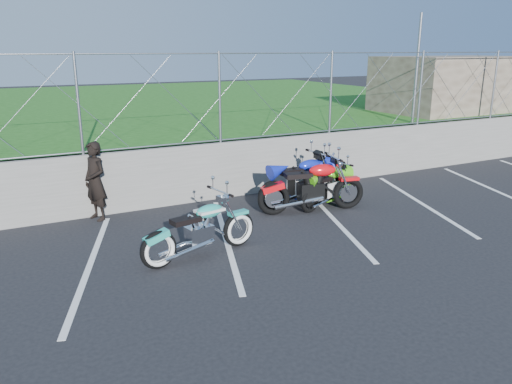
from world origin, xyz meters
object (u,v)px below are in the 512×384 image
cruiser_turquoise (202,232)px  person_standing (95,181)px  sportbike_blue (303,183)px  sportbike_green (330,188)px  naked_orange (313,189)px

cruiser_turquoise → person_standing: 3.01m
person_standing → sportbike_blue: bearing=53.7°
sportbike_green → person_standing: size_ratio=1.11×
sportbike_blue → person_standing: bearing=163.1°
sportbike_green → person_standing: 4.94m
cruiser_turquoise → sportbike_blue: 3.46m
sportbike_blue → sportbike_green: bearing=-41.1°
naked_orange → sportbike_green: 0.57m
cruiser_turquoise → person_standing: (-1.19, 2.74, 0.36)m
sportbike_green → naked_orange: bearing=179.3°
naked_orange → sportbike_green: bearing=27.3°
naked_orange → cruiser_turquoise: bearing=-146.3°
naked_orange → sportbike_blue: bearing=95.0°
naked_orange → sportbike_green: naked_orange is taller
sportbike_green → person_standing: (-4.70, 1.45, 0.39)m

